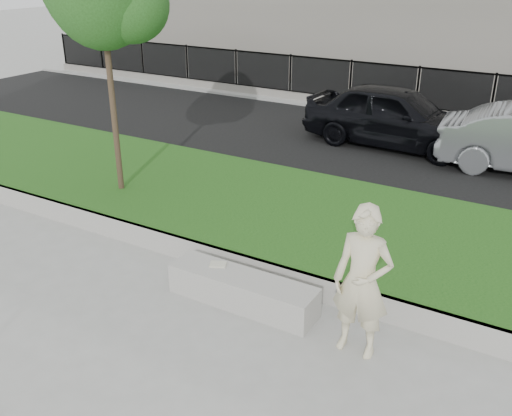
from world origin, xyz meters
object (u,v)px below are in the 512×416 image
Objects in this scene: book at (218,264)px; car_dark at (395,116)px; stone_bench at (242,290)px; man at (362,282)px.

book is 8.27m from car_dark.
stone_bench is 0.48× the size of car_dark.
stone_bench is at bearing 173.75° from man.
man is at bearing -4.69° from stone_bench.
man is 2.38m from book.
man reaches higher than car_dark.
book reaches higher than stone_bench.
stone_bench is 1.99m from man.
stone_bench is 1.12× the size of man.
man reaches higher than book.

